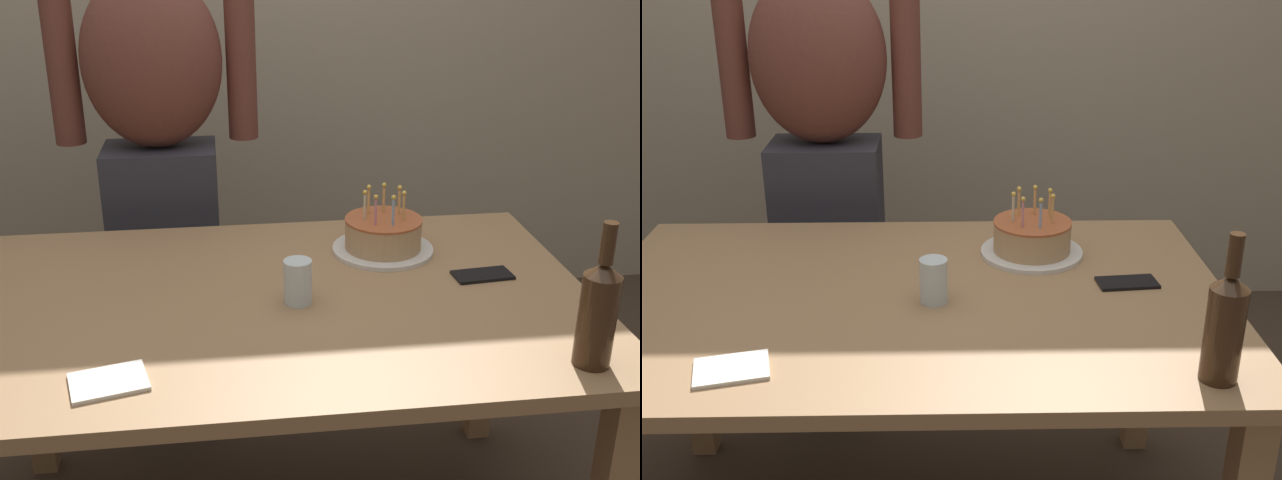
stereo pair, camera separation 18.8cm
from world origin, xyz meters
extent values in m
cube|color=#A37A51|center=(0.00, 0.00, 0.72)|extent=(1.50, 0.96, 0.03)
cube|color=#A37A51|center=(-0.68, 0.41, 0.35)|extent=(0.07, 0.07, 0.70)
cube|color=#A37A51|center=(0.68, 0.41, 0.35)|extent=(0.07, 0.07, 0.70)
cylinder|color=white|center=(0.31, 0.24, 0.75)|extent=(0.27, 0.27, 0.01)
cylinder|color=tan|center=(0.31, 0.24, 0.79)|extent=(0.20, 0.20, 0.08)
cylinder|color=#B75B33|center=(0.31, 0.24, 0.83)|extent=(0.20, 0.20, 0.01)
cylinder|color=pink|center=(0.28, 0.19, 0.87)|extent=(0.01, 0.01, 0.07)
sphere|color=#F9C64C|center=(0.28, 0.19, 0.91)|extent=(0.01, 0.01, 0.01)
cylinder|color=#93B7DB|center=(0.32, 0.19, 0.87)|extent=(0.01, 0.01, 0.07)
sphere|color=#F9C64C|center=(0.32, 0.19, 0.91)|extent=(0.01, 0.01, 0.01)
cylinder|color=#EAB266|center=(0.36, 0.21, 0.87)|extent=(0.01, 0.01, 0.07)
sphere|color=#F9C64C|center=(0.36, 0.21, 0.91)|extent=(0.01, 0.01, 0.01)
cylinder|color=#EAB266|center=(0.36, 0.26, 0.87)|extent=(0.01, 0.01, 0.07)
sphere|color=#F9C64C|center=(0.36, 0.26, 0.91)|extent=(0.01, 0.01, 0.01)
cylinder|color=#EAB266|center=(0.32, 0.29, 0.87)|extent=(0.01, 0.01, 0.07)
sphere|color=#F9C64C|center=(0.32, 0.29, 0.91)|extent=(0.01, 0.01, 0.01)
cylinder|color=#EAB266|center=(0.28, 0.27, 0.87)|extent=(0.01, 0.01, 0.07)
sphere|color=#F9C64C|center=(0.28, 0.27, 0.91)|extent=(0.01, 0.01, 0.01)
cylinder|color=beige|center=(0.26, 0.23, 0.87)|extent=(0.01, 0.01, 0.07)
sphere|color=#F9C64C|center=(0.26, 0.23, 0.91)|extent=(0.01, 0.01, 0.01)
cylinder|color=silver|center=(0.06, -0.03, 0.79)|extent=(0.06, 0.06, 0.11)
cylinder|color=#382314|center=(0.61, -0.38, 0.84)|extent=(0.07, 0.07, 0.19)
cone|color=#382314|center=(0.61, -0.38, 0.95)|extent=(0.07, 0.07, 0.03)
cylinder|color=#382314|center=(0.61, -0.38, 1.00)|extent=(0.03, 0.03, 0.08)
cube|color=black|center=(0.52, 0.05, 0.74)|extent=(0.15, 0.09, 0.01)
cube|color=white|center=(-0.34, -0.33, 0.74)|extent=(0.17, 0.14, 0.01)
cube|color=#33333D|center=(-0.29, 0.71, 0.46)|extent=(0.34, 0.23, 0.92)
ellipsoid|color=brown|center=(-0.29, 0.71, 1.18)|extent=(0.41, 0.27, 0.52)
cylinder|color=brown|center=(-0.03, 0.74, 1.15)|extent=(0.09, 0.09, 0.44)
cylinder|color=brown|center=(-0.55, 0.74, 1.15)|extent=(0.09, 0.09, 0.44)
camera|label=1|loc=(-0.10, -1.63, 1.55)|focal=43.61mm
camera|label=2|loc=(0.09, -1.64, 1.55)|focal=43.61mm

